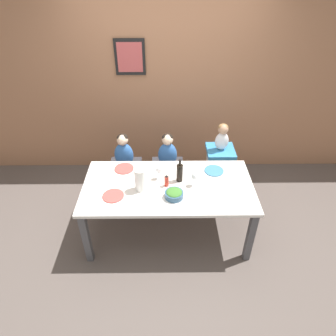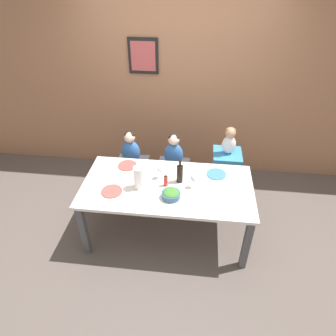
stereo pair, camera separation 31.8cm
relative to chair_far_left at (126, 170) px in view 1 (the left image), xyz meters
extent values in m
plane|color=#564C47|center=(0.56, -0.70, -0.40)|extent=(14.00, 14.00, 0.00)
cube|color=#9E6B4C|center=(0.56, 0.73, 0.95)|extent=(10.00, 0.06, 2.70)
cube|color=black|center=(0.09, 0.68, 1.28)|extent=(0.39, 0.02, 0.45)
cube|color=#B74C4C|center=(0.09, 0.67, 1.28)|extent=(0.32, 0.00, 0.37)
cube|color=white|center=(0.56, -0.70, 0.30)|extent=(1.84, 0.92, 0.03)
cube|color=#4C4C51|center=(-0.30, -1.10, -0.06)|extent=(0.07, 0.07, 0.69)
cube|color=#4C4C51|center=(1.42, -1.10, -0.06)|extent=(0.07, 0.07, 0.69)
cube|color=#4C4C51|center=(-0.30, -0.30, -0.06)|extent=(0.07, 0.07, 0.69)
cube|color=#4C4C51|center=(1.42, -0.30, -0.06)|extent=(0.07, 0.07, 0.69)
cylinder|color=silver|center=(-0.16, -0.16, -0.19)|extent=(0.04, 0.04, 0.43)
cylinder|color=silver|center=(0.16, -0.16, -0.19)|extent=(0.04, 0.04, 0.43)
cylinder|color=silver|center=(-0.16, 0.16, -0.19)|extent=(0.04, 0.04, 0.43)
cylinder|color=silver|center=(0.16, 0.16, -0.19)|extent=(0.04, 0.04, 0.43)
cube|color=#2D2D33|center=(0.00, 0.00, 0.05)|extent=(0.41, 0.42, 0.05)
cylinder|color=silver|center=(0.41, -0.16, -0.19)|extent=(0.04, 0.04, 0.43)
cylinder|color=silver|center=(0.72, -0.16, -0.19)|extent=(0.04, 0.04, 0.43)
cylinder|color=silver|center=(0.41, 0.16, -0.19)|extent=(0.04, 0.04, 0.43)
cylinder|color=silver|center=(0.72, 0.16, -0.19)|extent=(0.04, 0.04, 0.43)
cube|color=#2D2D33|center=(0.56, 0.00, 0.05)|extent=(0.41, 0.42, 0.05)
cylinder|color=silver|center=(1.11, -0.13, -0.06)|extent=(0.04, 0.04, 0.68)
cylinder|color=silver|center=(1.37, -0.13, -0.06)|extent=(0.04, 0.04, 0.68)
cylinder|color=silver|center=(1.11, 0.13, -0.06)|extent=(0.04, 0.04, 0.68)
cylinder|color=silver|center=(1.37, 0.13, -0.06)|extent=(0.04, 0.04, 0.68)
cube|color=teal|center=(1.24, 0.00, 0.30)|extent=(0.35, 0.36, 0.05)
ellipsoid|color=#3366B2|center=(0.00, 0.00, 0.25)|extent=(0.24, 0.16, 0.35)
sphere|color=beige|center=(0.00, 0.00, 0.47)|extent=(0.14, 0.14, 0.14)
ellipsoid|color=black|center=(0.00, 0.01, 0.49)|extent=(0.14, 0.13, 0.10)
ellipsoid|color=#3366B2|center=(0.56, 0.00, 0.25)|extent=(0.24, 0.16, 0.35)
sphere|color=beige|center=(0.56, 0.00, 0.47)|extent=(0.14, 0.14, 0.14)
ellipsoid|color=black|center=(0.56, 0.01, 0.49)|extent=(0.14, 0.13, 0.10)
ellipsoid|color=silver|center=(1.24, 0.00, 0.45)|extent=(0.17, 0.11, 0.24)
sphere|color=tan|center=(1.24, 0.00, 0.61)|extent=(0.13, 0.13, 0.13)
ellipsoid|color=olive|center=(1.24, 0.01, 0.63)|extent=(0.12, 0.12, 0.09)
cylinder|color=black|center=(0.69, -0.62, 0.42)|extent=(0.07, 0.07, 0.20)
cylinder|color=black|center=(0.69, -0.62, 0.56)|extent=(0.03, 0.03, 0.07)
cylinder|color=black|center=(0.69, -0.62, 0.59)|extent=(0.03, 0.03, 0.02)
cylinder|color=white|center=(0.27, -0.77, 0.45)|extent=(0.11, 0.11, 0.26)
cylinder|color=white|center=(0.84, -0.70, 0.32)|extent=(0.06, 0.06, 0.00)
cylinder|color=white|center=(0.84, -0.70, 0.35)|extent=(0.01, 0.01, 0.07)
ellipsoid|color=white|center=(0.84, -0.70, 0.43)|extent=(0.06, 0.06, 0.09)
cylinder|color=white|center=(0.46, -0.58, 0.32)|extent=(0.06, 0.06, 0.00)
cylinder|color=white|center=(0.46, -0.58, 0.35)|extent=(0.01, 0.01, 0.07)
ellipsoid|color=white|center=(0.46, -0.58, 0.43)|extent=(0.06, 0.06, 0.09)
cylinder|color=#335675|center=(0.62, -0.90, 0.35)|extent=(0.19, 0.19, 0.06)
ellipsoid|color=#3D752D|center=(0.62, -0.90, 0.38)|extent=(0.16, 0.16, 0.04)
cylinder|color=#D14C47|center=(-0.01, -0.88, 0.32)|extent=(0.22, 0.22, 0.01)
cylinder|color=#D14C47|center=(0.05, -0.40, 0.32)|extent=(0.22, 0.22, 0.01)
cylinder|color=teal|center=(1.09, -0.45, 0.32)|extent=(0.22, 0.22, 0.01)
cylinder|color=red|center=(0.54, -0.71, 0.38)|extent=(0.05, 0.05, 0.12)
cone|color=black|center=(0.54, -0.71, 0.45)|extent=(0.04, 0.04, 0.02)
camera|label=1|loc=(0.53, -3.21, 2.37)|focal=32.00mm
camera|label=2|loc=(0.85, -3.19, 2.37)|focal=32.00mm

